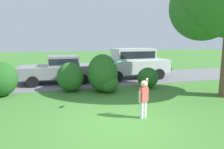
{
  "coord_description": "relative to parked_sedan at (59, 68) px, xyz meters",
  "views": [
    {
      "loc": [
        -1.94,
        -5.54,
        2.44
      ],
      "look_at": [
        0.42,
        2.09,
        1.1
      ],
      "focal_mm": 32.97,
      "sensor_mm": 36.0,
      "label": 1
    }
  ],
  "objects": [
    {
      "name": "ground_plane",
      "position": [
        1.38,
        -6.53,
        -0.85
      ],
      "size": [
        80.0,
        80.0,
        0.0
      ],
      "primitive_type": "plane",
      "color": "#3D752D"
    },
    {
      "name": "child_thrower",
      "position": [
        2.21,
        -6.43,
        -0.13
      ],
      "size": [
        0.41,
        0.35,
        1.29
      ],
      "color": "white",
      "rests_on": "ground"
    },
    {
      "name": "frisbee",
      "position": [
        1.64,
        -5.56,
        0.86
      ],
      "size": [
        0.29,
        0.28,
        0.17
      ],
      "color": "#1EB7B2"
    },
    {
      "name": "shrub_near_tree",
      "position": [
        -2.63,
        -2.28,
        -0.08
      ],
      "size": [
        1.44,
        1.32,
        1.53
      ],
      "color": "#1E511C",
      "rests_on": "ground"
    },
    {
      "name": "parked_suv",
      "position": [
        4.55,
        0.03,
        0.23
      ],
      "size": [
        4.74,
        2.17,
        1.92
      ],
      "color": "silver",
      "rests_on": "ground"
    },
    {
      "name": "driveway_strip",
      "position": [
        1.38,
        0.2,
        -0.84
      ],
      "size": [
        28.0,
        4.4,
        0.02
      ],
      "primitive_type": "cube",
      "color": "slate",
      "rests_on": "ground"
    },
    {
      "name": "shrub_centre_left",
      "position": [
        0.39,
        -2.25,
        -0.15
      ],
      "size": [
        1.28,
        1.2,
        1.4
      ],
      "color": "#286023",
      "rests_on": "ground"
    },
    {
      "name": "parked_sedan",
      "position": [
        0.0,
        0.0,
        0.0
      ],
      "size": [
        4.43,
        2.15,
        1.56
      ],
      "color": "gray",
      "rests_on": "ground"
    },
    {
      "name": "shrub_centre",
      "position": [
        1.88,
        -2.79,
        -0.04
      ],
      "size": [
        1.43,
        1.52,
        1.79
      ],
      "color": "#286023",
      "rests_on": "ground"
    },
    {
      "name": "shrub_centre_right",
      "position": [
        4.32,
        -2.58,
        -0.33
      ],
      "size": [
        1.11,
        1.02,
        1.04
      ],
      "color": "#286023",
      "rests_on": "ground"
    }
  ]
}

